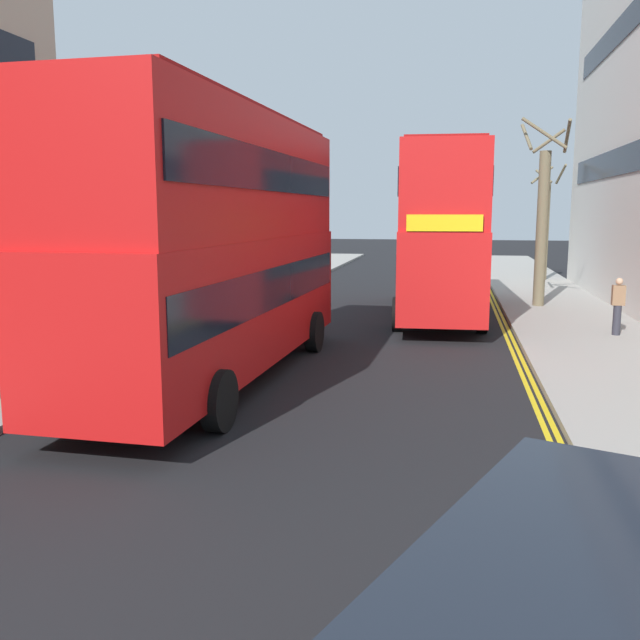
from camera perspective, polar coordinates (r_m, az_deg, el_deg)
sidewalk_right at (r=16.89m, az=23.95°, el=-3.79°), size 4.00×80.00×0.14m
sidewalk_left at (r=18.81m, az=-18.38°, el=-2.22°), size 4.00×80.00×0.14m
kerb_line_outer at (r=14.61m, az=17.60°, el=-5.61°), size 0.10×56.00×0.01m
kerb_line_inner at (r=14.60m, az=16.97°, el=-5.59°), size 0.10×56.00×0.01m
double_decker_bus_away at (r=14.58m, az=-8.42°, el=6.73°), size 3.08×10.88×5.64m
double_decker_bus_oncoming at (r=23.93m, az=9.86°, el=7.56°), size 3.17×10.91×5.64m
pedestrian_far at (r=20.95m, az=23.57°, el=1.13°), size 0.34×0.22×1.62m
street_tree_mid at (r=26.43m, az=18.04°, el=7.84°), size 1.77×1.74×6.73m
street_tree_far at (r=36.81m, az=18.35°, el=7.57°), size 1.63×1.55×5.77m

